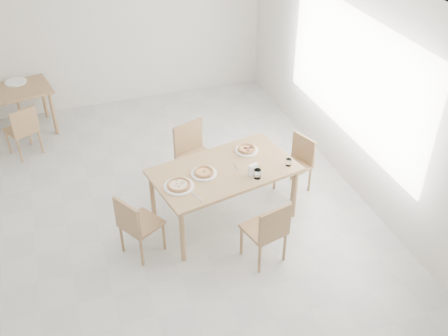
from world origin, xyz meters
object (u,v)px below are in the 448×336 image
object	(u,v)px
chair_north	(194,152)
main_table	(224,174)
pizza_mushroom	(179,185)
plate_mushroom	(179,186)
pizza_pepperoni	(247,149)
napkin_holder	(253,170)
tumbler_a	(257,174)
pizza_margherita	(204,172)
chair_west	(136,223)
plate_pepperoni	(247,150)
chair_south	(268,229)
tumbler_b	(289,162)
plate_margherita	(204,174)
plate_empty	(16,82)
chair_back_s	(23,128)
chair_east	(298,160)
second_table	(6,97)

from	to	relation	value
chair_north	main_table	bearing A→B (deg)	-101.29
pizza_mushroom	plate_mushroom	bearing A→B (deg)	90.00
pizza_pepperoni	napkin_holder	distance (m)	0.51
pizza_pepperoni	tumbler_a	bearing A→B (deg)	-98.68
pizza_margherita	pizza_mushroom	world-z (taller)	same
chair_west	plate_pepperoni	xyz separation A→B (m)	(1.53, 0.56, 0.29)
chair_south	tumbler_a	size ratio (longest dim) A/B	7.50
pizza_pepperoni	plate_mushroom	bearing A→B (deg)	-155.63
chair_south	pizza_margherita	bearing A→B (deg)	-75.03
chair_north	tumbler_b	size ratio (longest dim) A/B	10.18
plate_mushroom	pizza_pepperoni	distance (m)	1.08
plate_margherita	plate_empty	size ratio (longest dim) A/B	0.93
tumbler_a	napkin_holder	size ratio (longest dim) A/B	0.78
pizza_pepperoni	plate_margherita	bearing A→B (deg)	-155.08
chair_south	chair_north	xyz separation A→B (m)	(-0.35, 1.68, 0.05)
chair_north	pizza_margherita	size ratio (longest dim) A/B	3.65
plate_mushroom	pizza_pepperoni	xyz separation A→B (m)	(0.99, 0.45, 0.02)
chair_west	napkin_holder	size ratio (longest dim) A/B	5.68
plate_mushroom	chair_north	bearing A→B (deg)	65.25
plate_margherita	chair_back_s	xyz separation A→B (m)	(-2.01, 2.32, -0.30)
chair_east	tumbler_a	world-z (taller)	tumbler_a
plate_mushroom	pizza_margherita	size ratio (longest dim) A/B	1.38
napkin_holder	plate_empty	size ratio (longest dim) A/B	0.43
chair_south	second_table	xyz separation A→B (m)	(-2.66, 3.85, 0.17)
chair_north	second_table	size ratio (longest dim) A/B	0.64
chair_west	plate_empty	distance (m)	3.72
plate_pepperoni	pizza_mushroom	size ratio (longest dim) A/B	0.80
chair_west	pizza_mushroom	size ratio (longest dim) A/B	2.22
chair_back_s	plate_empty	size ratio (longest dim) A/B	2.44
main_table	tumbler_b	bearing A→B (deg)	-24.49
chair_south	plate_empty	xyz separation A→B (m)	(-2.49, 4.11, 0.28)
plate_margherita	plate_mushroom	distance (m)	0.37
main_table	chair_north	xyz separation A→B (m)	(-0.14, 0.81, -0.15)
plate_margherita	second_table	xyz separation A→B (m)	(-2.19, 3.00, -0.11)
tumbler_b	chair_south	bearing A→B (deg)	-127.89
chair_east	pizza_pepperoni	xyz separation A→B (m)	(-0.73, -0.01, 0.33)
chair_east	pizza_mushroom	size ratio (longest dim) A/B	2.14
plate_mushroom	tumbler_a	bearing A→B (deg)	-7.65
chair_north	chair_east	bearing A→B (deg)	-43.86
napkin_holder	chair_back_s	xyz separation A→B (m)	(-2.54, 2.51, -0.36)
chair_east	chair_back_s	size ratio (longest dim) A/B	0.97
chair_south	chair_east	bearing A→B (deg)	-142.15
napkin_holder	chair_back_s	bearing A→B (deg)	115.22
chair_north	pizza_pepperoni	world-z (taller)	chair_north
plate_margherita	pizza_margherita	world-z (taller)	pizza_margherita
chair_north	plate_margherita	xyz separation A→B (m)	(-0.11, -0.84, 0.23)
chair_west	plate_pepperoni	size ratio (longest dim) A/B	2.78
chair_east	plate_pepperoni	size ratio (longest dim) A/B	2.68
chair_west	plate_margherita	distance (m)	0.96
pizza_mushroom	second_table	bearing A→B (deg)	120.50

